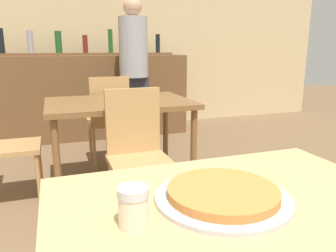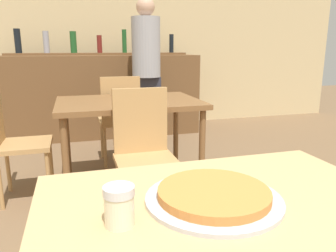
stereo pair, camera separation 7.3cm
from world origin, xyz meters
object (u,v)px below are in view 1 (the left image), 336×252
(chair_far_side_left, at_px, (0,138))
(cheese_shaker, at_px, (134,207))
(person_standing, at_px, (134,67))
(pizza_tray, at_px, (223,194))
(chair_far_side_back, at_px, (109,115))
(chair_far_side_front, at_px, (137,147))

(chair_far_side_left, distance_m, cheese_shaker, 2.06)
(chair_far_side_left, height_order, person_standing, person_standing)
(pizza_tray, bearing_deg, chair_far_side_left, 113.64)
(person_standing, bearing_deg, chair_far_side_back, -122.49)
(chair_far_side_front, height_order, person_standing, person_standing)
(pizza_tray, bearing_deg, chair_far_side_front, 86.49)
(chair_far_side_back, relative_size, chair_far_side_left, 1.00)
(chair_far_side_left, bearing_deg, pizza_tray, -156.36)
(chair_far_side_back, bearing_deg, chair_far_side_left, 32.18)
(chair_far_side_front, distance_m, person_standing, 1.92)
(chair_far_side_left, height_order, pizza_tray, chair_far_side_left)
(chair_far_side_back, xyz_separation_m, cheese_shaker, (-0.35, -2.53, 0.29))
(pizza_tray, height_order, person_standing, person_standing)
(pizza_tray, bearing_deg, chair_far_side_back, 88.12)
(cheese_shaker, bearing_deg, chair_far_side_front, 75.84)
(person_standing, bearing_deg, pizza_tray, -99.20)
(chair_far_side_front, xyz_separation_m, cheese_shaker, (-0.35, -1.38, 0.29))
(chair_far_side_left, height_order, cheese_shaker, chair_far_side_left)
(chair_far_side_front, relative_size, chair_far_side_left, 1.00)
(person_standing, bearing_deg, chair_far_side_left, -137.09)
(chair_far_side_front, height_order, chair_far_side_left, same)
(chair_far_side_front, height_order, cheese_shaker, chair_far_side_front)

